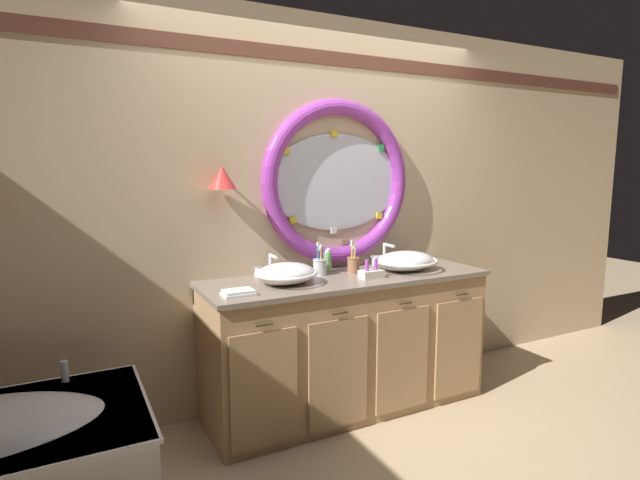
% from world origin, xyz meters
% --- Properties ---
extents(ground_plane, '(14.00, 14.00, 0.00)m').
position_xyz_m(ground_plane, '(0.00, 0.00, 0.00)').
color(ground_plane, tan).
extents(back_wall_assembly, '(6.40, 0.26, 2.60)m').
position_xyz_m(back_wall_assembly, '(0.01, 0.58, 1.32)').
color(back_wall_assembly, '#D6B78E').
rests_on(back_wall_assembly, ground_plane).
extents(vanity_counter, '(1.90, 0.64, 0.90)m').
position_xyz_m(vanity_counter, '(0.02, 0.25, 0.45)').
color(vanity_counter, tan).
rests_on(vanity_counter, ground_plane).
extents(sink_basin_left, '(0.38, 0.38, 0.13)m').
position_xyz_m(sink_basin_left, '(-0.42, 0.22, 0.97)').
color(sink_basin_left, white).
rests_on(sink_basin_left, vanity_counter).
extents(sink_basin_right, '(0.44, 0.44, 0.13)m').
position_xyz_m(sink_basin_right, '(0.47, 0.22, 0.97)').
color(sink_basin_right, white).
rests_on(sink_basin_right, vanity_counter).
extents(faucet_set_left, '(0.23, 0.13, 0.15)m').
position_xyz_m(faucet_set_left, '(-0.42, 0.47, 0.96)').
color(faucet_set_left, silver).
rests_on(faucet_set_left, vanity_counter).
extents(faucet_set_right, '(0.22, 0.14, 0.16)m').
position_xyz_m(faucet_set_right, '(0.47, 0.47, 0.96)').
color(faucet_set_right, silver).
rests_on(faucet_set_right, vanity_counter).
extents(toothbrush_holder_left, '(0.09, 0.09, 0.22)m').
position_xyz_m(toothbrush_holder_left, '(-0.12, 0.36, 0.96)').
color(toothbrush_holder_left, silver).
rests_on(toothbrush_holder_left, vanity_counter).
extents(toothbrush_holder_right, '(0.09, 0.09, 0.22)m').
position_xyz_m(toothbrush_holder_right, '(0.11, 0.32, 0.96)').
color(toothbrush_holder_right, '#996647').
rests_on(toothbrush_holder_right, vanity_counter).
extents(soap_dispenser, '(0.06, 0.06, 0.16)m').
position_xyz_m(soap_dispenser, '(-0.03, 0.43, 0.97)').
color(soap_dispenser, '#6BAD66').
rests_on(soap_dispenser, vanity_counter).
extents(folded_hand_towel, '(0.18, 0.13, 0.03)m').
position_xyz_m(folded_hand_towel, '(-0.76, 0.10, 0.92)').
color(folded_hand_towel, white).
rests_on(folded_hand_towel, vanity_counter).
extents(toiletry_basket, '(0.15, 0.09, 0.12)m').
position_xyz_m(toiletry_basket, '(0.13, 0.12, 0.93)').
color(toiletry_basket, beige).
rests_on(toiletry_basket, vanity_counter).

